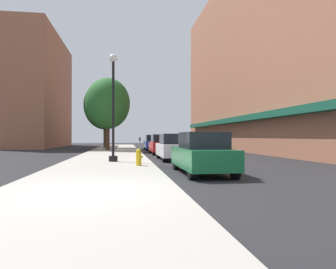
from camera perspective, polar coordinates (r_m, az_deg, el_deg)
The scene contains 13 objects.
ground_plane at distance 26.01m, azimuth -1.42°, elevation -3.65°, with size 90.00×90.00×0.00m, color #232326.
sidewalk_slab at distance 26.84m, azimuth -10.21°, elevation -3.42°, with size 4.80×50.00×0.12m, color #A8A399.
building_right_brick at distance 33.96m, azimuth 17.02°, elevation 13.71°, with size 6.80×40.00×19.53m.
building_far_background at distance 46.77m, azimuth -23.13°, elevation 7.30°, with size 6.80×18.00×15.45m.
lamppost at distance 16.99m, azimuth -10.25°, elevation 5.42°, with size 0.48×0.48×5.90m.
fire_hydrant at distance 14.39m, azimuth -5.53°, elevation -4.24°, with size 0.33×0.26×0.79m.
parking_meter_near at distance 22.17m, azimuth -5.32°, elevation -1.76°, with size 0.14×0.09×1.31m.
tree_near at distance 31.18m, azimuth -11.26°, elevation 5.72°, with size 4.45×4.45×7.25m.
tree_mid at distance 37.32m, azimuth -11.72°, elevation 5.37°, with size 5.05×5.05×8.01m.
car_green at distance 12.16m, azimuth 6.45°, elevation -3.58°, with size 1.80×4.30×1.66m.
car_white at distance 19.13m, azimuth 1.03°, elevation -2.41°, with size 1.80×4.30×1.66m.
car_red at distance 25.49m, azimuth -1.29°, elevation -1.90°, with size 1.80×4.30×1.66m.
car_blue at distance 32.62m, azimuth -2.81°, elevation -1.56°, with size 1.80×4.30×1.66m.
Camera 1 is at (0.92, -7.79, 1.49)m, focal length 32.45 mm.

